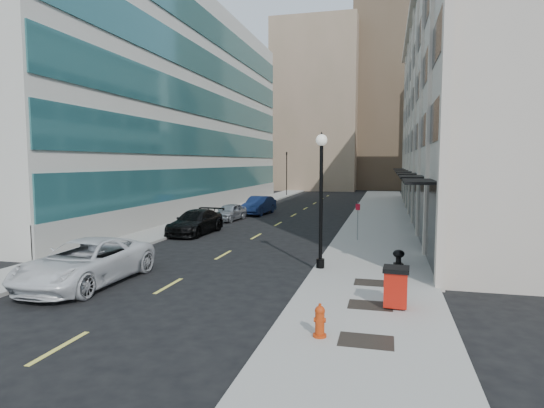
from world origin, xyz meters
The scene contains 23 objects.
ground centered at (0.00, 0.00, 0.00)m, with size 160.00×160.00×0.00m, color black.
sidewalk_right centered at (7.50, 20.00, 0.07)m, with size 5.00×80.00×0.15m, color #9B968D.
sidewalk_left centered at (-6.50, 20.00, 0.07)m, with size 3.00×80.00×0.15m, color #9B968D.
building_right centered at (16.94, 26.99, 8.99)m, with size 15.30×46.50×18.25m.
building_left centered at (-15.95, 27.00, 9.99)m, with size 16.14×46.00×20.00m.
skyline_tan_near centered at (-4.00, 68.00, 14.00)m, with size 14.00×18.00×28.00m, color #967962.
skyline_brown centered at (8.00, 72.00, 17.00)m, with size 12.00×16.00×34.00m, color brown.
skyline_tan_far centered at (-14.00, 78.00, 11.00)m, with size 12.00×14.00×22.00m, color #967962.
skyline_stone centered at (18.00, 66.00, 10.00)m, with size 10.00×14.00×20.00m, color #B9AD9C.
grate_near centered at (7.60, -2.00, 0.15)m, with size 1.40×1.00×0.01m, color black.
grate_mid centered at (7.60, 1.00, 0.15)m, with size 1.40×1.00×0.01m, color black.
grate_far centered at (7.60, 3.80, 0.15)m, with size 1.40×1.00×0.01m, color black.
road_centerline centered at (0.00, 17.00, 0.01)m, with size 0.15×68.20×0.01m.
traffic_signal centered at (-5.50, 48.00, 5.72)m, with size 0.66×0.66×6.98m.
car_white_van centered at (-3.21, 1.44, 0.86)m, with size 2.86×6.21×1.73m, color silver.
car_black_pickup centered at (-4.16, 14.00, 0.78)m, with size 2.20×5.40×1.57m, color black.
car_silver_sedan centered at (-4.28, 21.00, 0.69)m, with size 1.63×4.06×1.38m, color #9EA1A6.
car_blue_sedan centered at (-3.20, 25.84, 0.81)m, with size 1.72×4.92×1.62m, color navy.
fire_hydrant centered at (6.40, -2.00, 0.58)m, with size 0.36×0.36×0.89m.
trash_bin centered at (8.37, 1.00, 0.85)m, with size 0.84×0.92×1.29m.
lamppost centered at (5.30, 5.77, 3.61)m, with size 0.49×0.49×5.88m.
sign_post centered at (6.40, 13.41, 1.63)m, with size 0.26×0.12×2.28m.
urn_planter centered at (8.60, 7.06, 0.58)m, with size 0.51×0.51×0.71m.
Camera 1 is at (8.03, -13.53, 4.74)m, focal length 30.00 mm.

